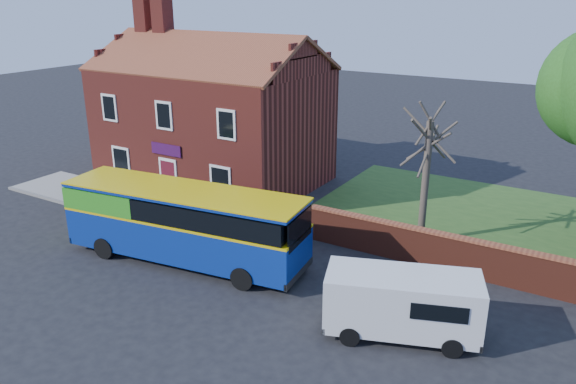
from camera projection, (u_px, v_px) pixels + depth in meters
The scene contains 7 objects.
ground at pixel (175, 293), 20.96m from camera, with size 120.00×120.00×0.00m, color black.
pavement at pixel (147, 208), 28.98m from camera, with size 18.00×3.50×0.12m, color gray.
kerb at pixel (122, 219), 27.56m from camera, with size 18.00×0.15×0.14m, color slate.
shop_building at pixel (213, 123), 32.49m from camera, with size 12.30×8.13×10.50m.
bus at pixel (178, 220), 23.04m from camera, with size 10.55×3.88×3.14m.
van_near at pixel (403, 302), 18.04m from camera, with size 5.29×3.52×2.16m.
bare_tree at pixel (426, 177), 24.15m from camera, with size 2.27×2.70×6.05m.
Camera 1 is at (13.16, -13.62, 10.63)m, focal length 35.00 mm.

